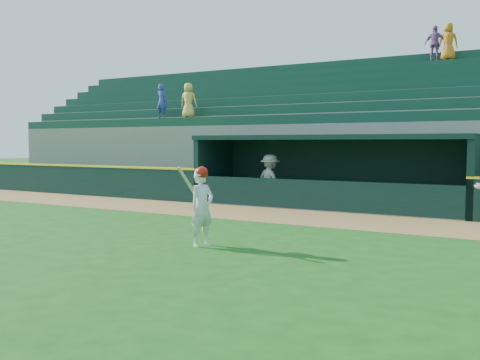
% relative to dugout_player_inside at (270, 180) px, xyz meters
% --- Properties ---
extents(ground, '(120.00, 120.00, 0.00)m').
position_rel_dugout_player_inside_xyz_m(ground, '(1.87, -6.95, -0.90)').
color(ground, '#164B12').
rests_on(ground, ground).
extents(warning_track, '(40.00, 3.00, 0.01)m').
position_rel_dugout_player_inside_xyz_m(warning_track, '(1.87, -2.05, -0.89)').
color(warning_track, olive).
rests_on(warning_track, ground).
extents(field_wall_left, '(15.50, 0.30, 1.20)m').
position_rel_dugout_player_inside_xyz_m(field_wall_left, '(-10.38, -0.40, -0.30)').
color(field_wall_left, black).
rests_on(field_wall_left, ground).
extents(wall_stripe_left, '(15.50, 0.32, 0.06)m').
position_rel_dugout_player_inside_xyz_m(wall_stripe_left, '(-10.38, -0.40, 0.33)').
color(wall_stripe_left, yellow).
rests_on(wall_stripe_left, field_wall_left).
extents(dugout_player_inside, '(1.33, 1.07, 1.80)m').
position_rel_dugout_player_inside_xyz_m(dugout_player_inside, '(0.00, 0.00, 0.00)').
color(dugout_player_inside, '#999994').
rests_on(dugout_player_inside, ground).
extents(dugout, '(9.40, 2.80, 2.46)m').
position_rel_dugout_player_inside_xyz_m(dugout, '(1.87, 1.05, 0.46)').
color(dugout, slate).
rests_on(dugout, ground).
extents(stands, '(34.50, 6.25, 7.56)m').
position_rel_dugout_player_inside_xyz_m(stands, '(1.89, 5.62, 1.50)').
color(stands, slate).
rests_on(stands, ground).
extents(batter_at_plate, '(0.61, 0.78, 1.72)m').
position_rel_dugout_player_inside_xyz_m(batter_at_plate, '(1.97, -7.16, -0.04)').
color(batter_at_plate, silver).
rests_on(batter_at_plate, ground).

